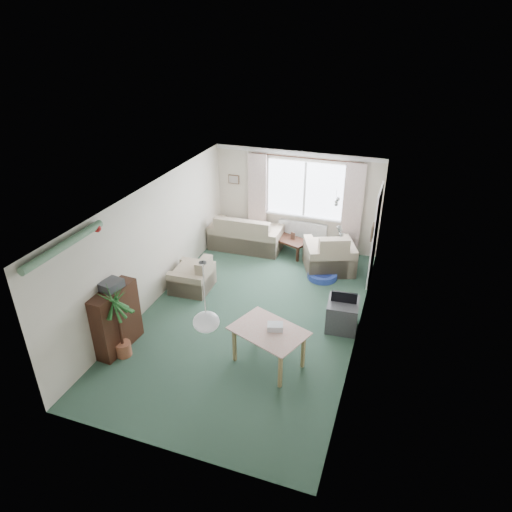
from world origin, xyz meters
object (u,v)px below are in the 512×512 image
(houseplant, at_px, (119,323))
(tv_cube, at_px, (342,315))
(pet_bed, at_px, (322,275))
(sofa, at_px, (247,231))
(coffee_table, at_px, (289,246))
(armchair_left, at_px, (192,273))
(dining_table, at_px, (268,348))
(armchair_corner, at_px, (330,250))
(bookshelf, at_px, (116,319))

(houseplant, distance_m, tv_cube, 3.92)
(tv_cube, distance_m, pet_bed, 1.80)
(sofa, relative_size, coffee_table, 2.00)
(armchair_left, bearing_deg, tv_cube, 81.55)
(tv_cube, bearing_deg, dining_table, -129.18)
(armchair_corner, bearing_deg, bookshelf, 31.61)
(houseplant, relative_size, dining_table, 1.27)
(houseplant, xyz_separation_m, tv_cube, (3.35, 2.00, -0.39))
(bookshelf, height_order, pet_bed, bookshelf)
(coffee_table, bearing_deg, sofa, 180.00)
(tv_cube, height_order, pet_bed, tv_cube)
(houseplant, xyz_separation_m, dining_table, (2.38, 0.60, -0.34))
(pet_bed, bearing_deg, armchair_corner, 85.11)
(armchair_left, distance_m, dining_table, 2.81)
(dining_table, bearing_deg, sofa, 114.98)
(armchair_corner, relative_size, armchair_left, 1.28)
(armchair_corner, height_order, armchair_left, armchair_corner)
(dining_table, height_order, tv_cube, dining_table)
(dining_table, relative_size, tv_cube, 1.74)
(sofa, xyz_separation_m, armchair_left, (-0.40, -2.22, -0.07))
(dining_table, bearing_deg, armchair_left, 142.44)
(armchair_corner, relative_size, pet_bed, 1.62)
(sofa, bearing_deg, armchair_corner, 166.83)
(sofa, xyz_separation_m, pet_bed, (2.10, -0.89, -0.37))
(armchair_corner, height_order, coffee_table, armchair_corner)
(sofa, height_order, bookshelf, bookshelf)
(coffee_table, bearing_deg, tv_cube, -56.07)
(armchair_left, height_order, tv_cube, armchair_left)
(sofa, xyz_separation_m, dining_table, (1.83, -3.93, -0.10))
(armchair_corner, distance_m, tv_cube, 2.22)
(sofa, bearing_deg, armchair_left, 77.94)
(coffee_table, distance_m, pet_bed, 1.35)
(tv_cube, bearing_deg, bookshelf, -157.19)
(armchair_corner, bearing_deg, coffee_table, -44.54)
(dining_table, distance_m, pet_bed, 3.06)
(bookshelf, bearing_deg, sofa, 84.14)
(houseplant, height_order, pet_bed, houseplant)
(bookshelf, distance_m, dining_table, 2.62)
(armchair_left, xyz_separation_m, tv_cube, (3.20, -0.32, -0.09))
(bookshelf, distance_m, tv_cube, 3.99)
(houseplant, xyz_separation_m, pet_bed, (2.65, 3.64, -0.60))
(bookshelf, xyz_separation_m, dining_table, (2.57, 0.43, -0.25))
(armchair_left, relative_size, pet_bed, 1.27)
(armchair_left, distance_m, pet_bed, 2.84)
(bookshelf, xyz_separation_m, pet_bed, (2.84, 3.47, -0.51))
(bookshelf, height_order, houseplant, houseplant)
(armchair_left, relative_size, coffee_table, 0.94)
(houseplant, height_order, tv_cube, houseplant)
(armchair_corner, distance_m, coffee_table, 1.16)
(armchair_left, bearing_deg, coffee_table, 143.23)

